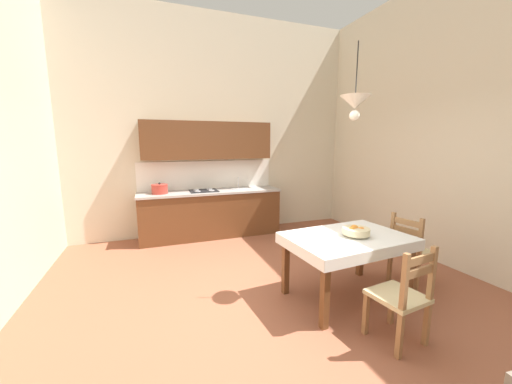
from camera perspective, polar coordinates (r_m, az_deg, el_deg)
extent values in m
cube|color=#99563D|center=(3.58, 4.48, -21.46)|extent=(6.11, 6.53, 0.10)
cube|color=beige|center=(5.96, -7.73, 12.60)|extent=(6.11, 0.12, 4.24)
cube|color=beige|center=(4.98, 36.50, 11.47)|extent=(0.12, 6.53, 4.24)
cube|color=brown|center=(5.71, -8.81, -4.40)|extent=(2.65, 0.60, 0.86)
cube|color=#ADA8A3|center=(5.61, -8.91, 0.05)|extent=(2.68, 0.63, 0.04)
cube|color=white|center=(5.86, -9.57, 3.35)|extent=(2.65, 0.01, 0.55)
cube|color=brown|center=(5.67, -9.45, 9.99)|extent=(2.44, 0.34, 0.70)
cube|color=black|center=(5.56, -8.15, -8.89)|extent=(2.61, 0.02, 0.09)
cylinder|color=silver|center=(5.76, -3.11, 0.55)|extent=(0.34, 0.34, 0.02)
cylinder|color=silver|center=(5.87, -3.53, 1.86)|extent=(0.02, 0.02, 0.22)
cube|color=black|center=(5.59, -10.27, 0.25)|extent=(0.52, 0.42, 0.01)
cylinder|color=silver|center=(5.47, -11.43, 0.14)|extent=(0.11, 0.11, 0.01)
cylinder|color=silver|center=(5.51, -8.76, 0.29)|extent=(0.11, 0.11, 0.01)
cylinder|color=silver|center=(5.66, -11.74, 0.45)|extent=(0.11, 0.11, 0.01)
cylinder|color=silver|center=(5.71, -9.16, 0.59)|extent=(0.11, 0.11, 0.01)
cylinder|color=#B2382D|center=(5.48, -18.45, 0.46)|extent=(0.28, 0.28, 0.15)
cylinder|color=#B2382D|center=(5.47, -18.50, 1.34)|extent=(0.29, 0.29, 0.02)
sphere|color=black|center=(5.47, -18.51, 1.60)|extent=(0.04, 0.04, 0.04)
cube|color=brown|center=(3.50, 17.59, -8.44)|extent=(1.37, 0.96, 0.02)
cube|color=brown|center=(3.03, 13.41, -18.89)|extent=(0.08, 0.08, 0.73)
cube|color=brown|center=(3.82, 27.98, -13.62)|extent=(0.08, 0.08, 0.73)
cube|color=brown|center=(3.58, 5.85, -14.04)|extent=(0.08, 0.08, 0.73)
cube|color=brown|center=(4.27, 19.93, -10.62)|extent=(0.08, 0.08, 0.73)
cube|color=white|center=(3.50, 17.60, -8.24)|extent=(1.43, 1.03, 0.00)
cube|color=white|center=(3.22, 23.17, -11.34)|extent=(1.36, 0.11, 0.12)
cube|color=white|center=(3.86, 12.91, -7.35)|extent=(1.36, 0.11, 0.12)
cube|color=white|center=(3.12, 8.03, -11.27)|extent=(0.08, 0.92, 0.12)
cube|color=white|center=(4.00, 24.89, -7.41)|extent=(0.08, 0.92, 0.12)
cube|color=#D1BC89|center=(3.06, 26.08, -17.94)|extent=(0.47, 0.47, 0.04)
cube|color=#996B42|center=(3.14, 20.82, -21.51)|extent=(0.05, 0.05, 0.41)
cube|color=#996B42|center=(3.39, 25.17, -19.39)|extent=(0.05, 0.05, 0.41)
cube|color=#996B42|center=(2.82, 26.88, -19.64)|extent=(0.05, 0.05, 0.93)
cube|color=#996B42|center=(3.10, 31.01, -17.32)|extent=(0.05, 0.05, 0.93)
cube|color=#996B42|center=(2.81, 29.69, -11.55)|extent=(0.32, 0.06, 0.07)
cube|color=#996B42|center=(2.85, 29.51, -13.54)|extent=(0.32, 0.06, 0.07)
cube|color=#D1BC89|center=(4.27, 28.45, -10.28)|extent=(0.49, 0.49, 0.04)
cube|color=#996B42|center=(4.58, 27.40, -11.89)|extent=(0.05, 0.05, 0.41)
cube|color=#996B42|center=(4.42, 31.48, -12.99)|extent=(0.05, 0.05, 0.41)
cube|color=#996B42|center=(4.20, 25.09, -9.84)|extent=(0.05, 0.05, 0.93)
cube|color=#996B42|center=(4.03, 29.43, -11.00)|extent=(0.05, 0.05, 0.93)
cube|color=#996B42|center=(4.00, 27.62, -5.30)|extent=(0.09, 0.32, 0.07)
cube|color=#996B42|center=(4.03, 27.51, -6.76)|extent=(0.09, 0.32, 0.07)
cylinder|color=beige|center=(3.51, 19.09, -8.03)|extent=(0.17, 0.16, 0.02)
cylinder|color=beige|center=(3.50, 19.13, -7.29)|extent=(0.30, 0.30, 0.07)
sphere|color=orange|center=(3.47, 18.39, -7.20)|extent=(0.09, 0.09, 0.09)
sphere|color=orange|center=(3.52, 20.04, -7.14)|extent=(0.08, 0.08, 0.08)
sphere|color=orange|center=(3.52, 18.83, -6.93)|extent=(0.10, 0.10, 0.10)
cylinder|color=black|center=(3.45, 19.27, 21.78)|extent=(0.01, 0.01, 0.57)
cone|color=silver|center=(3.39, 18.96, 16.42)|extent=(0.32, 0.32, 0.14)
sphere|color=white|center=(3.38, 18.83, 14.07)|extent=(0.11, 0.11, 0.11)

